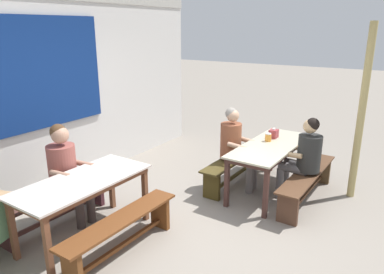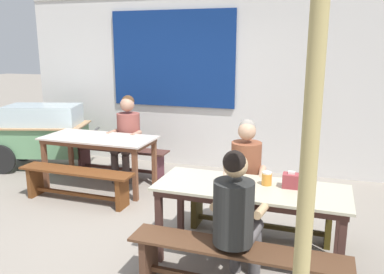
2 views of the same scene
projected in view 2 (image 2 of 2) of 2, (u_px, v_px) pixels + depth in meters
name	position (u px, v px, depth m)	size (l,w,h in m)	color
ground_plane	(134.00, 228.00, 4.44)	(40.00, 40.00, 0.00)	gray
backdrop_wall	(198.00, 74.00, 6.47)	(6.18, 0.23, 2.99)	silver
dining_table_far	(99.00, 142.00, 5.59)	(1.61, 0.76, 0.75)	beige
dining_table_near	(251.00, 194.00, 3.63)	(1.78, 0.73, 0.75)	#BBB79B
bench_far_back	(120.00, 157.00, 6.21)	(1.58, 0.35, 0.44)	#4D2D26
bench_far_front	(76.00, 180.00, 5.14)	(1.59, 0.33, 0.44)	brown
bench_near_back	(259.00, 208.00, 4.25)	(1.68, 0.35, 0.44)	#453918
bench_near_front	(235.00, 263.00, 3.18)	(1.80, 0.36, 0.44)	#513320
food_cart	(44.00, 131.00, 6.54)	(1.82, 1.19, 1.06)	#649667
person_right_near_table	(245.00, 173.00, 4.14)	(0.45, 0.58, 1.27)	#625A58
person_near_front	(236.00, 213.00, 3.16)	(0.47, 0.59, 1.24)	#5F5C5D
person_center_facing	(127.00, 132.00, 6.00)	(0.48, 0.58, 1.28)	#423634
tissue_box	(291.00, 181.00, 3.58)	(0.15, 0.12, 0.15)	#94363B
condiment_jar	(267.00, 179.00, 3.65)	(0.09, 0.09, 0.13)	orange
wooden_support_post	(308.00, 178.00, 2.32)	(0.10, 0.10, 2.50)	tan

